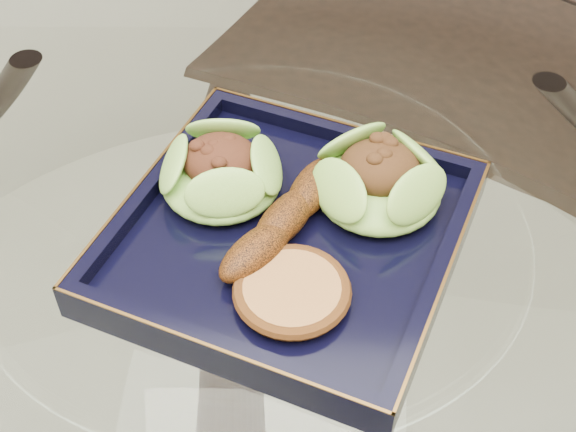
{
  "coord_description": "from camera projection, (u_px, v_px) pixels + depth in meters",
  "views": [
    {
      "loc": [
        0.06,
        -0.42,
        1.27
      ],
      "look_at": [
        0.02,
        0.02,
        0.8
      ],
      "focal_mm": 50.0,
      "sensor_mm": 36.0,
      "label": 1
    }
  ],
  "objects": [
    {
      "name": "roasted_plantain",
      "position": [
        285.0,
        219.0,
        0.65
      ],
      "size": [
        0.1,
        0.15,
        0.03
      ],
      "primitive_type": "ellipsoid",
      "rotation": [
        0.0,
        0.0,
        1.07
      ],
      "color": "#5A2A09",
      "rests_on": "navy_plate"
    },
    {
      "name": "dining_chair",
      "position": [
        440.0,
        69.0,
        1.17
      ],
      "size": [
        0.58,
        0.58,
        1.02
      ],
      "rotation": [
        0.0,
        0.0,
        -0.4
      ],
      "color": "#321B10",
      "rests_on": "ground"
    },
    {
      "name": "lettuce_wrap_right",
      "position": [
        378.0,
        183.0,
        0.67
      ],
      "size": [
        0.13,
        0.13,
        0.04
      ],
      "primitive_type": "ellipsoid",
      "rotation": [
        0.0,
        0.0,
        0.27
      ],
      "color": "#5FA830",
      "rests_on": "navy_plate"
    },
    {
      "name": "crumb_patty",
      "position": [
        292.0,
        293.0,
        0.61
      ],
      "size": [
        0.1,
        0.1,
        0.01
      ],
      "primitive_type": "cylinder",
      "rotation": [
        0.0,
        0.0,
        -0.36
      ],
      "color": "#BF7F3F",
      "rests_on": "navy_plate"
    },
    {
      "name": "navy_plate",
      "position": [
        288.0,
        241.0,
        0.67
      ],
      "size": [
        0.34,
        0.34,
        0.02
      ],
      "primitive_type": "cube",
      "rotation": [
        0.0,
        0.0,
        -0.34
      ],
      "color": "black",
      "rests_on": "dining_table"
    },
    {
      "name": "dining_table",
      "position": [
        262.0,
        376.0,
        0.78
      ],
      "size": [
        1.13,
        1.13,
        0.77
      ],
      "color": "white",
      "rests_on": "ground"
    },
    {
      "name": "lettuce_wrap_left",
      "position": [
        221.0,
        175.0,
        0.68
      ],
      "size": [
        0.13,
        0.13,
        0.04
      ],
      "primitive_type": "ellipsoid",
      "rotation": [
        0.0,
        0.0,
        -0.29
      ],
      "color": "#558D29",
      "rests_on": "navy_plate"
    }
  ]
}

